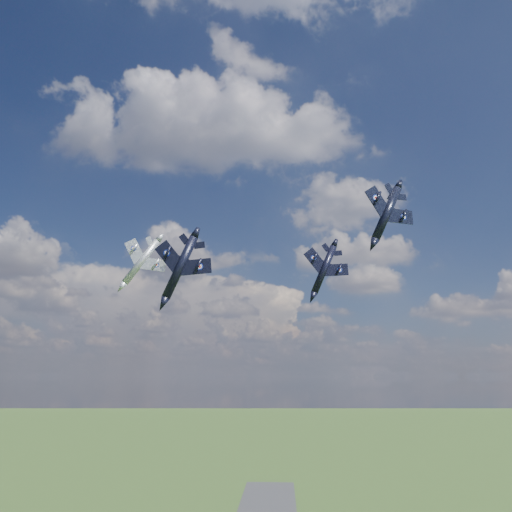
# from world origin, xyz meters

# --- Properties ---
(jet_lead_navy) EXTENTS (12.15, 16.26, 7.61)m
(jet_lead_navy) POSITION_xyz_m (-9.57, 12.61, 79.91)
(jet_lead_navy) COLOR black
(jet_right_navy) EXTENTS (13.30, 15.16, 6.53)m
(jet_right_navy) POSITION_xyz_m (23.11, -3.23, 83.85)
(jet_right_navy) COLOR black
(jet_high_navy) EXTENTS (14.58, 18.10, 7.87)m
(jet_high_navy) POSITION_xyz_m (17.78, 39.76, 85.01)
(jet_high_navy) COLOR black
(jet_left_silver) EXTENTS (10.57, 14.02, 7.62)m
(jet_left_silver) POSITION_xyz_m (-17.19, 14.98, 81.50)
(jet_left_silver) COLOR gray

